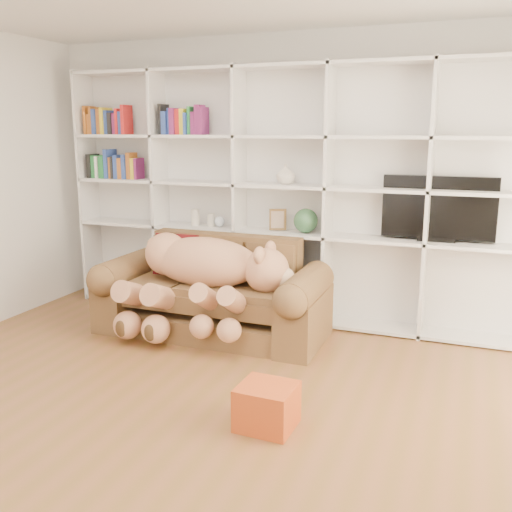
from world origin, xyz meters
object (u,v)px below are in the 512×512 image
at_px(sofa, 213,298).
at_px(gift_box, 267,406).
at_px(teddy_bear, 202,273).
at_px(tv, 439,209).

distance_m(sofa, gift_box, 1.78).
bearing_deg(sofa, gift_box, -54.09).
relative_size(sofa, teddy_bear, 1.38).
relative_size(teddy_bear, tv, 1.56).
bearing_deg(gift_box, tv, 68.54).
relative_size(sofa, gift_box, 5.96).
height_order(sofa, tv, tv).
height_order(gift_box, tv, tv).
bearing_deg(gift_box, teddy_bear, 130.10).
height_order(sofa, gift_box, sofa).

